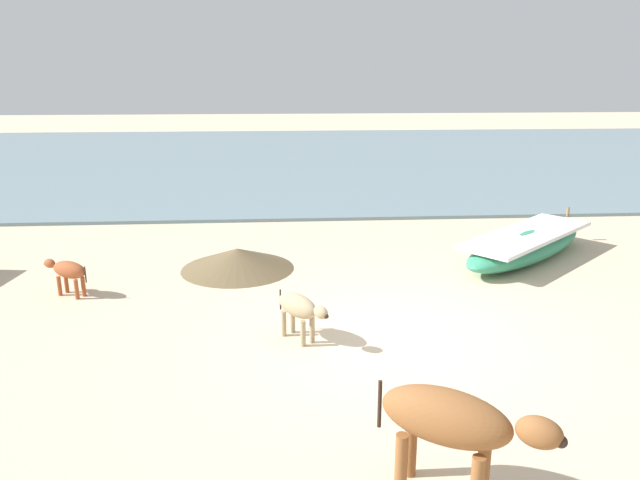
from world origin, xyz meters
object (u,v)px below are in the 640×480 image
fishing_boat_0 (526,245)px  calf_far_rust (68,271)px  cow_adult_brown (452,422)px  calf_near_dun (299,308)px

fishing_boat_0 → calf_far_rust: 8.00m
fishing_boat_0 → cow_adult_brown: size_ratio=2.55×
fishing_boat_0 → calf_far_rust: size_ratio=4.32×
cow_adult_brown → calf_near_dun: bearing=141.9°
fishing_boat_0 → calf_near_dun: fishing_boat_0 is taller
fishing_boat_0 → calf_far_rust: bearing=148.6°
calf_near_dun → fishing_boat_0: bearing=89.2°
calf_near_dun → calf_far_rust: 3.99m
calf_near_dun → calf_far_rust: bearing=-154.4°
cow_adult_brown → calf_near_dun: size_ratio=1.60×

